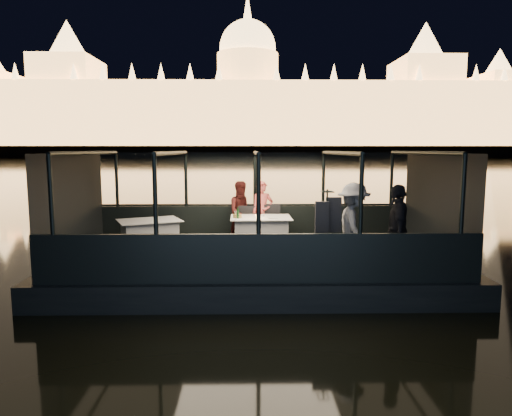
{
  "coord_description": "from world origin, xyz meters",
  "views": [
    {
      "loc": [
        -0.19,
        -9.91,
        2.88
      ],
      "look_at": [
        0.0,
        0.4,
        1.55
      ],
      "focal_mm": 32.0,
      "sensor_mm": 36.0,
      "label": 1
    }
  ],
  "objects_px": {
    "dining_table_central": "(261,233)",
    "coat_stand": "(327,227)",
    "chair_port_right": "(272,227)",
    "wine_bottle": "(238,212)",
    "person_woman_coral": "(262,213)",
    "person_man_maroon": "(242,214)",
    "passenger_dark": "(397,231)",
    "dining_table_aft": "(150,235)",
    "passenger_stripe": "(353,228)",
    "chair_port_left": "(247,227)"
  },
  "relations": [
    {
      "from": "dining_table_central",
      "to": "person_woman_coral",
      "type": "distance_m",
      "value": 0.81
    },
    {
      "from": "dining_table_central",
      "to": "wine_bottle",
      "type": "distance_m",
      "value": 0.79
    },
    {
      "from": "person_man_maroon",
      "to": "passenger_stripe",
      "type": "relative_size",
      "value": 0.9
    },
    {
      "from": "dining_table_aft",
      "to": "chair_port_left",
      "type": "bearing_deg",
      "value": 16.53
    },
    {
      "from": "dining_table_central",
      "to": "coat_stand",
      "type": "distance_m",
      "value": 2.56
    },
    {
      "from": "dining_table_aft",
      "to": "passenger_stripe",
      "type": "bearing_deg",
      "value": -22.82
    },
    {
      "from": "person_man_maroon",
      "to": "coat_stand",
      "type": "bearing_deg",
      "value": -74.28
    },
    {
      "from": "chair_port_right",
      "to": "passenger_dark",
      "type": "xyz_separation_m",
      "value": [
        2.23,
        -2.83,
        0.4
      ]
    },
    {
      "from": "person_woman_coral",
      "to": "person_man_maroon",
      "type": "height_order",
      "value": "person_woman_coral"
    },
    {
      "from": "chair_port_left",
      "to": "person_man_maroon",
      "type": "relative_size",
      "value": 0.6
    },
    {
      "from": "chair_port_right",
      "to": "person_woman_coral",
      "type": "relative_size",
      "value": 0.62
    },
    {
      "from": "chair_port_right",
      "to": "coat_stand",
      "type": "distance_m",
      "value": 2.85
    },
    {
      "from": "person_woman_coral",
      "to": "passenger_dark",
      "type": "height_order",
      "value": "passenger_dark"
    },
    {
      "from": "passenger_dark",
      "to": "wine_bottle",
      "type": "xyz_separation_m",
      "value": [
        -3.06,
        2.18,
        0.06
      ]
    },
    {
      "from": "dining_table_central",
      "to": "passenger_dark",
      "type": "distance_m",
      "value": 3.49
    },
    {
      "from": "person_man_maroon",
      "to": "wine_bottle",
      "type": "height_order",
      "value": "person_man_maroon"
    },
    {
      "from": "dining_table_central",
      "to": "person_woman_coral",
      "type": "bearing_deg",
      "value": 85.09
    },
    {
      "from": "dining_table_aft",
      "to": "person_man_maroon",
      "type": "relative_size",
      "value": 0.89
    },
    {
      "from": "dining_table_aft",
      "to": "wine_bottle",
      "type": "bearing_deg",
      "value": 1.09
    },
    {
      "from": "dining_table_aft",
      "to": "person_man_maroon",
      "type": "distance_m",
      "value": 2.39
    },
    {
      "from": "person_man_maroon",
      "to": "wine_bottle",
      "type": "distance_m",
      "value": 0.93
    },
    {
      "from": "chair_port_left",
      "to": "chair_port_right",
      "type": "xyz_separation_m",
      "value": [
        0.61,
        0.01,
        0.0
      ]
    },
    {
      "from": "dining_table_central",
      "to": "passenger_dark",
      "type": "bearing_deg",
      "value": -43.34
    },
    {
      "from": "chair_port_right",
      "to": "person_man_maroon",
      "type": "xyz_separation_m",
      "value": [
        -0.74,
        0.26,
        0.3
      ]
    },
    {
      "from": "chair_port_left",
      "to": "person_woman_coral",
      "type": "xyz_separation_m",
      "value": [
        0.39,
        0.27,
        0.3
      ]
    },
    {
      "from": "coat_stand",
      "to": "passenger_dark",
      "type": "bearing_deg",
      "value": -7.44
    },
    {
      "from": "chair_port_right",
      "to": "passenger_stripe",
      "type": "bearing_deg",
      "value": -61.61
    },
    {
      "from": "person_man_maroon",
      "to": "chair_port_right",
      "type": "bearing_deg",
      "value": -33.32
    },
    {
      "from": "passenger_stripe",
      "to": "wine_bottle",
      "type": "distance_m",
      "value": 2.97
    },
    {
      "from": "dining_table_aft",
      "to": "chair_port_left",
      "type": "relative_size",
      "value": 1.48
    },
    {
      "from": "passenger_stripe",
      "to": "passenger_dark",
      "type": "xyz_separation_m",
      "value": [
        0.76,
        -0.3,
        0.0
      ]
    },
    {
      "from": "wine_bottle",
      "to": "dining_table_aft",
      "type": "bearing_deg",
      "value": -178.91
    },
    {
      "from": "chair_port_right",
      "to": "passenger_stripe",
      "type": "distance_m",
      "value": 2.95
    },
    {
      "from": "dining_table_central",
      "to": "person_man_maroon",
      "type": "distance_m",
      "value": 0.93
    },
    {
      "from": "dining_table_aft",
      "to": "passenger_dark",
      "type": "distance_m",
      "value": 5.58
    },
    {
      "from": "dining_table_aft",
      "to": "passenger_dark",
      "type": "xyz_separation_m",
      "value": [
        5.13,
        -2.14,
        0.47
      ]
    },
    {
      "from": "person_woman_coral",
      "to": "wine_bottle",
      "type": "relative_size",
      "value": 5.9
    },
    {
      "from": "chair_port_right",
      "to": "wine_bottle",
      "type": "height_order",
      "value": "wine_bottle"
    },
    {
      "from": "passenger_stripe",
      "to": "passenger_dark",
      "type": "relative_size",
      "value": 1.0
    },
    {
      "from": "coat_stand",
      "to": "person_woman_coral",
      "type": "xyz_separation_m",
      "value": [
        -1.14,
        2.92,
        -0.15
      ]
    },
    {
      "from": "dining_table_central",
      "to": "passenger_stripe",
      "type": "relative_size",
      "value": 0.83
    },
    {
      "from": "person_woman_coral",
      "to": "passenger_stripe",
      "type": "xyz_separation_m",
      "value": [
        1.69,
        -2.79,
        0.1
      ]
    },
    {
      "from": "dining_table_central",
      "to": "dining_table_aft",
      "type": "xyz_separation_m",
      "value": [
        -2.62,
        -0.23,
        0.0
      ]
    },
    {
      "from": "chair_port_right",
      "to": "wine_bottle",
      "type": "distance_m",
      "value": 1.16
    },
    {
      "from": "person_woman_coral",
      "to": "person_man_maroon",
      "type": "distance_m",
      "value": 0.52
    },
    {
      "from": "dining_table_central",
      "to": "coat_stand",
      "type": "xyz_separation_m",
      "value": [
        1.2,
        -2.2,
        0.51
      ]
    },
    {
      "from": "person_man_maroon",
      "to": "passenger_dark",
      "type": "bearing_deg",
      "value": -60.02
    },
    {
      "from": "dining_table_central",
      "to": "chair_port_left",
      "type": "bearing_deg",
      "value": 126.2
    },
    {
      "from": "dining_table_aft",
      "to": "wine_bottle",
      "type": "relative_size",
      "value": 5.21
    },
    {
      "from": "dining_table_central",
      "to": "person_woman_coral",
      "type": "xyz_separation_m",
      "value": [
        0.06,
        0.72,
        0.36
      ]
    }
  ]
}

